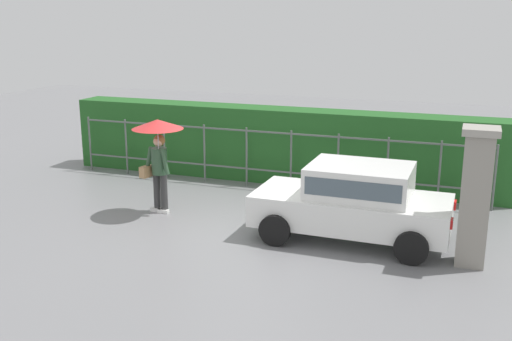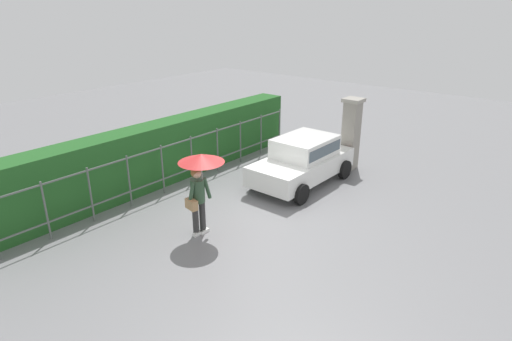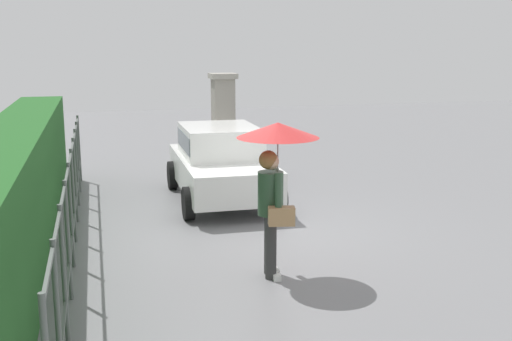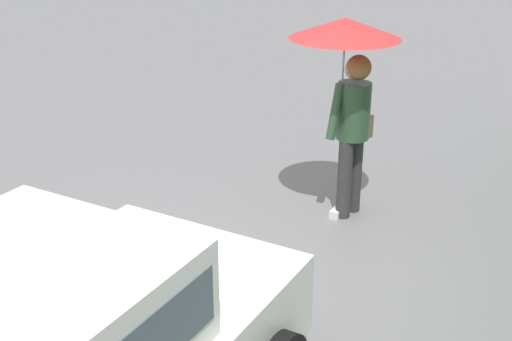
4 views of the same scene
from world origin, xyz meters
name	(u,v)px [view 3 (image 3 of 4)]	position (x,y,z in m)	size (l,w,h in m)	color
ground_plane	(266,231)	(0.00, 0.00, 0.00)	(40.00, 40.00, 0.00)	slate
car	(221,160)	(2.34, 0.30, 0.80)	(3.75, 1.89, 1.48)	white
pedestrian	(275,160)	(-1.94, 0.42, 1.59)	(1.09, 1.09, 2.08)	#333333
gate_pillar	(223,124)	(4.48, -0.20, 1.24)	(0.60, 0.60, 2.42)	gray
fence_section	(72,200)	(-0.35, 3.07, 0.82)	(10.53, 0.05, 1.50)	#59605B
hedge_row	(16,195)	(-0.35, 3.84, 0.95)	(11.48, 0.90, 1.90)	#235B23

